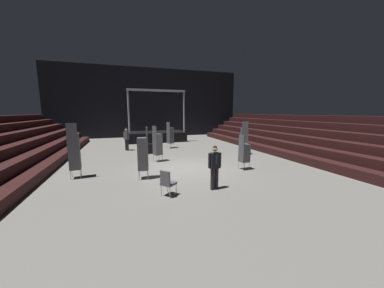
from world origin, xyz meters
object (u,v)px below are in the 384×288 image
Objects in this scene: chair_stack_mid_centre at (244,138)px; chair_stack_rear_left at (157,144)px; loose_chair_near_man at (167,182)px; chair_stack_front_left at (143,153)px; man_with_tie at (215,165)px; stage_riser at (156,136)px; crew_worker_near_stage at (127,138)px; chair_stack_front_right at (74,151)px; equipment_road_case at (147,149)px; chair_stack_mid_left at (170,135)px; chair_stack_mid_right at (244,152)px.

chair_stack_mid_centre reaches higher than chair_stack_rear_left.
chair_stack_front_left is at bearing 153.71° from loose_chair_near_man.
man_with_tie is 0.74× the size of chair_stack_front_left.
stage_riser is 8.88m from chair_stack_rear_left.
chair_stack_mid_centre is (7.14, 3.26, 0.00)m from chair_stack_front_left.
crew_worker_near_stage is (-7.73, 4.13, -0.17)m from chair_stack_mid_centre.
stage_riser is at bearing 137.54° from chair_stack_mid_centre.
chair_stack_front_right is at bearing -174.70° from loose_chair_near_man.
man_with_tie is 1.89× the size of equipment_road_case.
chair_stack_mid_left is 7.82m from chair_stack_mid_right.
chair_stack_front_right is 1.16× the size of chair_stack_mid_left.
chair_stack_front_left is 2.42m from loose_chair_near_man.
crew_worker_near_stage is (-2.91, -4.46, 0.42)m from stage_riser.
loose_chair_near_man is (-1.84, -0.08, -0.43)m from man_with_tie.
chair_stack_mid_left is at bearing -83.47° from stage_riser.
chair_stack_front_left is 3.06m from chair_stack_front_right.
loose_chair_near_man is (-2.21, -9.66, -0.53)m from chair_stack_mid_left.
chair_stack_front_right is at bearing 78.62° from chair_stack_front_left.
stage_riser is 3.34× the size of man_with_tie.
chair_stack_rear_left is 2.37× the size of equipment_road_case.
chair_stack_mid_centre reaches higher than chair_stack_mid_right.
chair_stack_rear_left is 4.64m from crew_worker_near_stage.
man_with_tie is 3.33m from chair_stack_mid_right.
chair_stack_mid_right is 4.95m from loose_chair_near_man.
chair_stack_mid_centre is 8.57m from loose_chair_near_man.
stage_riser is 6.33× the size of equipment_road_case.
stage_riser is 9.87m from chair_stack_mid_centre.
chair_stack_front_left is at bearing -44.32° from chair_stack_mid_left.
stage_riser reaches higher than chair_stack_front_left.
chair_stack_mid_left is at bearing 125.54° from loose_chair_near_man.
equipment_road_case is at bearing 165.49° from chair_stack_rear_left.
crew_worker_near_stage is at bearing 179.77° from chair_stack_rear_left.
equipment_road_case is at bearing -147.77° from chair_stack_mid_right.
stage_riser is at bearing -171.26° from chair_stack_mid_right.
man_with_tie is 1.80× the size of loose_chair_near_man.
chair_stack_mid_centre is at bearing 143.88° from chair_stack_mid_right.
chair_stack_front_right is (-5.34, 3.20, 0.27)m from man_with_tie.
chair_stack_front_left is 5.06m from chair_stack_mid_right.
chair_stack_rear_left is at bearing -45.08° from chair_stack_mid_left.
man_with_tie is at bearing -112.52° from chair_stack_mid_centre.
chair_stack_front_left is 7.85m from chair_stack_mid_centre.
chair_stack_front_right reaches higher than chair_stack_front_left.
chair_stack_mid_centre is 2.44× the size of loose_chair_near_man.
chair_stack_mid_centre is 1.32× the size of crew_worker_near_stage.
equipment_road_case is at bearing 48.44° from chair_stack_front_right.
chair_stack_front_right is 8.02m from chair_stack_mid_right.
stage_riser is 12.03m from chair_stack_front_right.
equipment_road_case is (-1.54, -6.14, -0.22)m from stage_riser.
chair_stack_front_right reaches higher than loose_chair_near_man.
man_with_tie is 7.17m from chair_stack_mid_centre.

